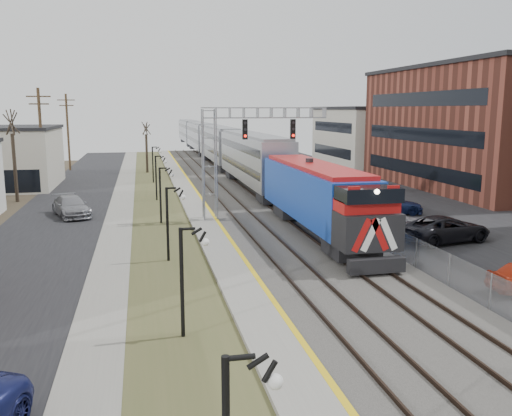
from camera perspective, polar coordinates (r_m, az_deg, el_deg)
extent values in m
cube|color=black|center=(46.33, -19.59, -0.17)|extent=(7.00, 120.00, 0.04)
cube|color=gray|center=(45.94, -14.02, 0.06)|extent=(2.00, 120.00, 0.08)
cube|color=#474C28|center=(45.92, -10.28, 0.19)|extent=(4.00, 120.00, 0.06)
cube|color=gray|center=(46.08, -6.56, 0.44)|extent=(2.00, 120.00, 0.24)
cube|color=#595651|center=(46.81, -0.45, 0.64)|extent=(8.00, 120.00, 0.20)
cube|color=black|center=(50.58, 12.99, 1.01)|extent=(16.00, 120.00, 0.04)
cube|color=gold|center=(46.15, -5.47, 0.63)|extent=(0.24, 120.00, 0.01)
cube|color=#2D2119|center=(46.32, -3.79, 0.73)|extent=(0.08, 120.00, 0.15)
cube|color=#2D2119|center=(46.55, -1.96, 0.79)|extent=(0.08, 120.00, 0.15)
cube|color=#2D2119|center=(46.94, 0.44, 0.88)|extent=(0.08, 120.00, 0.15)
cube|color=#2D2119|center=(47.28, 2.22, 0.94)|extent=(0.08, 120.00, 0.15)
cube|color=#153FAE|center=(33.93, 6.60, 0.92)|extent=(3.00, 17.00, 4.25)
cube|color=black|center=(26.42, 12.55, -5.92)|extent=(2.80, 0.50, 0.70)
cube|color=#979BA1|center=(53.35, -0.34, 4.98)|extent=(3.00, 22.00, 5.33)
cube|color=#979BA1|center=(75.75, -3.85, 6.54)|extent=(3.00, 22.00, 5.33)
cube|color=#979BA1|center=(98.33, -5.77, 7.38)|extent=(3.00, 22.00, 5.33)
cube|color=#979BA1|center=(121.00, -6.97, 7.90)|extent=(3.00, 22.00, 5.33)
cube|color=gray|center=(38.71, -4.93, 4.39)|extent=(1.00, 1.00, 8.00)
cube|color=gray|center=(39.20, 0.88, 9.99)|extent=(9.00, 0.80, 0.80)
cube|color=black|center=(38.47, -1.17, 8.27)|extent=(0.35, 0.25, 1.40)
cube|color=black|center=(39.28, 3.90, 8.29)|extent=(0.35, 0.25, 1.40)
cylinder|color=black|center=(19.21, -7.80, -7.91)|extent=(0.14, 0.14, 4.00)
cylinder|color=black|center=(28.86, -9.30, -1.77)|extent=(0.14, 0.14, 4.00)
cylinder|color=black|center=(38.69, -10.03, 1.28)|extent=(0.14, 0.14, 4.00)
cylinder|color=black|center=(48.60, -10.47, 3.09)|extent=(0.14, 0.14, 4.00)
cylinder|color=black|center=(60.52, -10.81, 4.47)|extent=(0.14, 0.14, 4.00)
cylinder|color=#4C3823|center=(56.06, -21.65, 6.56)|extent=(0.28, 0.28, 10.00)
cylinder|color=#4C3823|center=(75.84, -19.18, 7.51)|extent=(0.28, 0.28, 10.00)
cube|color=gray|center=(47.71, 4.50, 1.64)|extent=(0.04, 120.00, 1.60)
cube|color=brown|center=(61.37, 23.26, 7.65)|extent=(16.00, 26.00, 12.00)
cube|color=#B8B2A1|center=(83.15, 13.19, 7.31)|extent=(16.00, 18.00, 8.00)
cylinder|color=#382D23|center=(51.60, -24.04, 3.87)|extent=(0.30, 0.30, 5.95)
cylinder|color=#382D23|center=(70.43, -11.42, 5.62)|extent=(0.30, 0.30, 4.90)
imported|color=black|center=(34.92, 19.29, -2.14)|extent=(6.11, 3.71, 1.58)
imported|color=navy|center=(43.11, 13.88, 0.34)|extent=(5.38, 3.29, 1.46)
imported|color=gray|center=(37.45, 14.40, -1.25)|extent=(4.25, 2.64, 1.35)
imported|color=#0E4811|center=(52.97, 9.19, 2.35)|extent=(4.77, 2.57, 1.49)
imported|color=gray|center=(43.15, -18.89, 0.12)|extent=(3.69, 5.57, 1.50)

